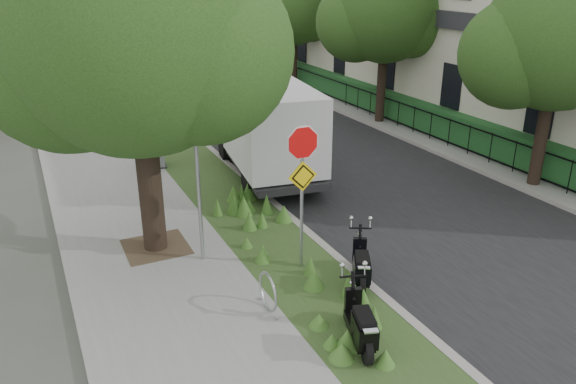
% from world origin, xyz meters
% --- Properties ---
extents(ground, '(120.00, 120.00, 0.00)m').
position_xyz_m(ground, '(0.00, 0.00, 0.00)').
color(ground, '#4C5147').
rests_on(ground, ground).
extents(sidewalk_near, '(3.50, 60.00, 0.12)m').
position_xyz_m(sidewalk_near, '(-4.25, 10.00, 0.06)').
color(sidewalk_near, gray).
rests_on(sidewalk_near, ground).
extents(verge, '(2.00, 60.00, 0.12)m').
position_xyz_m(verge, '(-1.50, 10.00, 0.06)').
color(verge, '#32481E').
rests_on(verge, ground).
extents(kerb_near, '(0.20, 60.00, 0.13)m').
position_xyz_m(kerb_near, '(-0.50, 10.00, 0.07)').
color(kerb_near, '#9E9991').
rests_on(kerb_near, ground).
extents(road, '(7.00, 60.00, 0.01)m').
position_xyz_m(road, '(3.00, 10.00, 0.01)').
color(road, black).
rests_on(road, ground).
extents(kerb_far, '(0.20, 60.00, 0.13)m').
position_xyz_m(kerb_far, '(6.50, 10.00, 0.07)').
color(kerb_far, '#9E9991').
rests_on(kerb_far, ground).
extents(footpath_far, '(3.20, 60.00, 0.12)m').
position_xyz_m(footpath_far, '(8.20, 10.00, 0.06)').
color(footpath_far, gray).
rests_on(footpath_far, ground).
extents(street_tree_main, '(6.21, 5.54, 7.66)m').
position_xyz_m(street_tree_main, '(-4.08, 2.86, 4.80)').
color(street_tree_main, black).
rests_on(street_tree_main, ground).
extents(bare_post, '(0.08, 0.08, 4.00)m').
position_xyz_m(bare_post, '(-3.20, 1.80, 2.12)').
color(bare_post, '#A5A8AD').
rests_on(bare_post, ground).
extents(bike_hoop, '(0.06, 0.78, 0.77)m').
position_xyz_m(bike_hoop, '(-2.70, -0.60, 0.50)').
color(bike_hoop, '#A5A8AD').
rests_on(bike_hoop, ground).
extents(sign_assembly, '(0.94, 0.08, 3.22)m').
position_xyz_m(sign_assembly, '(-1.40, 0.58, 2.33)').
color(sign_assembly, '#A5A8AD').
rests_on(sign_assembly, ground).
extents(fence_far, '(0.04, 24.00, 1.00)m').
position_xyz_m(fence_far, '(7.20, 10.00, 0.67)').
color(fence_far, black).
rests_on(fence_far, ground).
extents(hedge_far, '(1.00, 24.00, 1.10)m').
position_xyz_m(hedge_far, '(7.90, 10.00, 0.67)').
color(hedge_far, '#184520').
rests_on(hedge_far, footpath_far).
extents(terrace_houses, '(7.40, 26.40, 8.20)m').
position_xyz_m(terrace_houses, '(11.49, 10.00, 4.16)').
color(terrace_houses, beige).
rests_on(terrace_houses, ground).
extents(far_tree_a, '(4.60, 4.10, 6.22)m').
position_xyz_m(far_tree_a, '(6.94, 2.05, 4.13)').
color(far_tree_a, black).
rests_on(far_tree_a, ground).
extents(far_tree_b, '(4.83, 4.31, 6.56)m').
position_xyz_m(far_tree_b, '(6.94, 10.05, 4.37)').
color(far_tree_b, black).
rests_on(far_tree_b, ground).
extents(far_tree_c, '(4.37, 3.89, 5.93)m').
position_xyz_m(far_tree_c, '(6.94, 18.04, 3.95)').
color(far_tree_c, black).
rests_on(far_tree_c, ground).
extents(scooter_near, '(0.66, 1.55, 0.76)m').
position_xyz_m(scooter_near, '(-1.76, -2.32, 0.49)').
color(scooter_near, black).
rests_on(scooter_near, ground).
extents(scooter_far, '(0.86, 1.41, 0.74)m').
position_xyz_m(scooter_far, '(-0.68, -0.62, 0.48)').
color(scooter_far, black).
rests_on(scooter_far, ground).
extents(box_truck, '(2.85, 5.66, 2.45)m').
position_xyz_m(box_truck, '(0.30, 6.19, 1.60)').
color(box_truck, '#262628').
rests_on(box_truck, ground).
extents(utility_cabinet, '(0.94, 0.71, 1.15)m').
position_xyz_m(utility_cabinet, '(-2.80, 8.32, 0.67)').
color(utility_cabinet, '#262628').
rests_on(utility_cabinet, ground).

